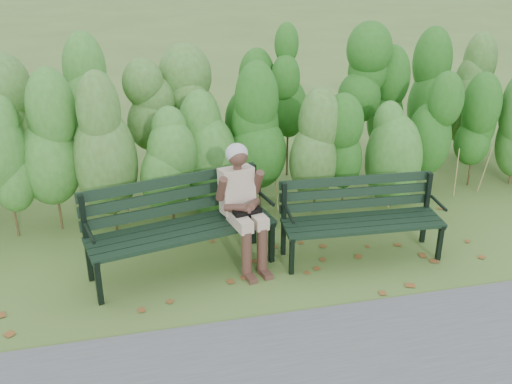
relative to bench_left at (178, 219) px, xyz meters
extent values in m
plane|color=#485C27|center=(0.91, -0.19, -0.60)|extent=(80.00, 80.00, 0.00)
cylinder|color=#47381E|center=(-1.85, 1.11, -0.20)|extent=(0.03, 0.03, 0.80)
ellipsoid|color=#346824|center=(-1.85, 1.11, 0.44)|extent=(0.64, 0.64, 1.44)
cylinder|color=#47381E|center=(-1.23, 1.11, -0.20)|extent=(0.03, 0.03, 0.80)
ellipsoid|color=#346824|center=(-1.23, 1.11, 0.44)|extent=(0.64, 0.64, 1.44)
cylinder|color=#47381E|center=(-0.62, 1.11, -0.20)|extent=(0.03, 0.03, 0.80)
ellipsoid|color=#346824|center=(-0.62, 1.11, 0.44)|extent=(0.64, 0.64, 1.44)
cylinder|color=#47381E|center=(-0.01, 1.11, -0.20)|extent=(0.03, 0.03, 0.80)
ellipsoid|color=#346824|center=(-0.01, 1.11, 0.44)|extent=(0.64, 0.64, 1.44)
cylinder|color=#47381E|center=(0.60, 1.11, -0.20)|extent=(0.03, 0.03, 0.80)
ellipsoid|color=#346824|center=(0.60, 1.11, 0.44)|extent=(0.64, 0.64, 1.44)
cylinder|color=#47381E|center=(1.21, 1.11, -0.20)|extent=(0.03, 0.03, 0.80)
ellipsoid|color=#346824|center=(1.21, 1.11, 0.44)|extent=(0.64, 0.64, 1.44)
cylinder|color=#47381E|center=(1.83, 1.11, -0.20)|extent=(0.03, 0.03, 0.80)
ellipsoid|color=#346824|center=(1.83, 1.11, 0.44)|extent=(0.64, 0.64, 1.44)
cylinder|color=#47381E|center=(2.44, 1.11, -0.20)|extent=(0.03, 0.03, 0.80)
ellipsoid|color=#346824|center=(2.44, 1.11, 0.44)|extent=(0.64, 0.64, 1.44)
cylinder|color=#47381E|center=(3.05, 1.11, -0.20)|extent=(0.03, 0.03, 0.80)
ellipsoid|color=#346824|center=(3.05, 1.11, 0.44)|extent=(0.64, 0.64, 1.44)
cylinder|color=#47381E|center=(3.66, 1.11, -0.20)|extent=(0.03, 0.03, 0.80)
ellipsoid|color=#346824|center=(3.66, 1.11, 0.44)|extent=(0.64, 0.64, 1.44)
cylinder|color=#47381E|center=(4.27, 1.11, -0.20)|extent=(0.03, 0.03, 0.80)
ellipsoid|color=#346824|center=(4.27, 1.11, 0.44)|extent=(0.64, 0.64, 1.44)
cylinder|color=#47381E|center=(4.88, 1.11, -0.20)|extent=(0.03, 0.03, 0.80)
cylinder|color=#47381E|center=(-1.78, 2.11, -0.05)|extent=(0.04, 0.04, 1.10)
ellipsoid|color=#245818|center=(-1.78, 2.11, 0.83)|extent=(0.70, 0.70, 1.98)
cylinder|color=#47381E|center=(-1.01, 2.11, -0.05)|extent=(0.04, 0.04, 1.10)
ellipsoid|color=#245818|center=(-1.01, 2.11, 0.83)|extent=(0.70, 0.70, 1.98)
cylinder|color=#47381E|center=(-0.24, 2.11, -0.05)|extent=(0.04, 0.04, 1.10)
ellipsoid|color=#245818|center=(-0.24, 2.11, 0.83)|extent=(0.70, 0.70, 1.98)
cylinder|color=#47381E|center=(0.52, 2.11, -0.05)|extent=(0.04, 0.04, 1.10)
ellipsoid|color=#245818|center=(0.52, 2.11, 0.83)|extent=(0.70, 0.70, 1.98)
cylinder|color=#47381E|center=(1.29, 2.11, -0.05)|extent=(0.04, 0.04, 1.10)
ellipsoid|color=#245818|center=(1.29, 2.11, 0.83)|extent=(0.70, 0.70, 1.98)
cylinder|color=#47381E|center=(2.06, 2.11, -0.05)|extent=(0.04, 0.04, 1.10)
ellipsoid|color=#245818|center=(2.06, 2.11, 0.83)|extent=(0.70, 0.70, 1.98)
cylinder|color=#47381E|center=(2.83, 2.11, -0.05)|extent=(0.04, 0.04, 1.10)
ellipsoid|color=#245818|center=(2.83, 2.11, 0.83)|extent=(0.70, 0.70, 1.98)
cylinder|color=#47381E|center=(3.60, 2.11, -0.05)|extent=(0.04, 0.04, 1.10)
ellipsoid|color=#245818|center=(3.60, 2.11, 0.83)|extent=(0.70, 0.70, 1.98)
cylinder|color=#47381E|center=(4.36, 2.11, -0.05)|extent=(0.04, 0.04, 1.10)
ellipsoid|color=#245818|center=(4.36, 2.11, 0.83)|extent=(0.70, 0.70, 1.98)
cylinder|color=#47381E|center=(5.13, 2.11, -0.05)|extent=(0.04, 0.04, 1.10)
ellipsoid|color=#245818|center=(5.13, 2.11, 0.83)|extent=(0.70, 0.70, 1.98)
cube|color=brown|center=(-0.08, 0.78, -0.59)|extent=(0.11, 0.11, 0.01)
cube|color=brown|center=(-1.44, -0.94, -0.59)|extent=(0.11, 0.11, 0.01)
cube|color=brown|center=(-0.20, -0.91, -0.59)|extent=(0.10, 0.09, 0.01)
cube|color=brown|center=(3.56, -0.68, -0.59)|extent=(0.11, 0.11, 0.01)
cube|color=brown|center=(-1.83, -0.12, -0.59)|extent=(0.11, 0.11, 0.01)
cube|color=brown|center=(-0.93, -0.63, -0.59)|extent=(0.11, 0.10, 0.01)
cube|color=brown|center=(0.48, 0.46, -0.59)|extent=(0.09, 0.10, 0.01)
cube|color=brown|center=(0.54, -0.16, -0.59)|extent=(0.10, 0.11, 0.01)
cube|color=brown|center=(-0.40, -0.24, -0.59)|extent=(0.11, 0.11, 0.01)
cube|color=brown|center=(2.58, -1.04, -0.59)|extent=(0.10, 0.08, 0.01)
cube|color=brown|center=(1.04, -0.99, -0.59)|extent=(0.10, 0.08, 0.01)
cube|color=brown|center=(2.80, 0.19, -0.59)|extent=(0.10, 0.09, 0.01)
cube|color=brown|center=(2.86, -1.25, -0.59)|extent=(0.10, 0.09, 0.01)
cube|color=brown|center=(-1.22, -0.19, -0.59)|extent=(0.10, 0.08, 0.01)
cube|color=brown|center=(3.63, -0.70, -0.59)|extent=(0.10, 0.09, 0.01)
cube|color=brown|center=(1.92, -0.60, -0.59)|extent=(0.11, 0.10, 0.01)
cube|color=brown|center=(1.46, -0.46, -0.59)|extent=(0.09, 0.10, 0.01)
cube|color=brown|center=(1.45, -0.79, -0.59)|extent=(0.11, 0.11, 0.01)
cube|color=brown|center=(3.39, 0.29, -0.59)|extent=(0.11, 0.10, 0.01)
cube|color=brown|center=(0.52, -0.30, -0.59)|extent=(0.10, 0.11, 0.01)
cube|color=brown|center=(0.54, -0.24, -0.59)|extent=(0.11, 0.11, 0.01)
cube|color=brown|center=(3.26, -0.98, -0.59)|extent=(0.09, 0.10, 0.01)
cube|color=brown|center=(3.27, -0.98, -0.59)|extent=(0.11, 0.11, 0.01)
cube|color=brown|center=(1.00, -1.09, -0.59)|extent=(0.11, 0.10, 0.01)
cube|color=brown|center=(-0.08, 0.68, -0.59)|extent=(0.11, 0.09, 0.01)
cube|color=brown|center=(1.72, 0.69, -0.59)|extent=(0.11, 0.11, 0.01)
cube|color=brown|center=(2.89, -0.72, -0.59)|extent=(0.10, 0.11, 0.01)
cube|color=brown|center=(-0.88, 0.03, -0.59)|extent=(0.10, 0.08, 0.01)
cube|color=brown|center=(1.23, 0.45, -0.59)|extent=(0.11, 0.11, 0.01)
cube|color=brown|center=(-0.51, 0.77, -0.59)|extent=(0.07, 0.09, 0.01)
cube|color=brown|center=(3.18, -0.90, -0.59)|extent=(0.11, 0.09, 0.01)
cube|color=brown|center=(2.83, -0.44, -0.59)|extent=(0.11, 0.10, 0.01)
cube|color=brown|center=(0.85, 0.73, -0.59)|extent=(0.10, 0.11, 0.01)
cube|color=brown|center=(-1.02, -0.79, -0.59)|extent=(0.07, 0.09, 0.01)
cube|color=brown|center=(0.61, 0.35, -0.59)|extent=(0.11, 0.11, 0.01)
cube|color=brown|center=(-0.07, 0.43, -0.59)|extent=(0.11, 0.11, 0.01)
cube|color=black|center=(0.07, -0.33, -0.09)|extent=(2.00, 0.55, 0.04)
cube|color=black|center=(0.04, -0.19, -0.09)|extent=(2.00, 0.55, 0.04)
cube|color=black|center=(0.01, -0.05, -0.09)|extent=(2.00, 0.55, 0.04)
cube|color=black|center=(-0.02, 0.09, -0.09)|extent=(2.00, 0.55, 0.04)
cube|color=black|center=(-0.04, 0.19, 0.03)|extent=(1.99, 0.49, 0.12)
cube|color=black|center=(-0.04, 0.20, 0.19)|extent=(1.99, 0.49, 0.12)
cube|color=black|center=(-0.05, 0.22, 0.35)|extent=(1.99, 0.49, 0.12)
cube|color=black|center=(-0.87, -0.55, -0.34)|extent=(0.07, 0.07, 0.51)
cube|color=black|center=(-0.97, -0.07, -0.09)|extent=(0.07, 0.07, 1.01)
cube|color=black|center=(-0.92, -0.33, -0.11)|extent=(0.17, 0.56, 0.04)
cylinder|color=black|center=(-0.91, -0.38, 0.13)|extent=(0.13, 0.42, 0.04)
cube|color=black|center=(1.02, -0.13, -0.34)|extent=(0.07, 0.07, 0.51)
cube|color=black|center=(0.92, 0.34, -0.09)|extent=(0.07, 0.07, 1.01)
cube|color=black|center=(0.97, 0.08, -0.11)|extent=(0.17, 0.56, 0.04)
cylinder|color=black|center=(0.98, 0.03, 0.13)|extent=(0.13, 0.42, 0.04)
cube|color=black|center=(2.03, -0.47, -0.15)|extent=(1.80, 0.21, 0.04)
cube|color=black|center=(2.03, -0.35, -0.15)|extent=(1.80, 0.21, 0.04)
cube|color=black|center=(2.04, -0.23, -0.15)|extent=(1.80, 0.21, 0.04)
cube|color=black|center=(2.05, -0.10, -0.15)|extent=(1.80, 0.21, 0.04)
cube|color=black|center=(2.05, -0.01, -0.04)|extent=(1.80, 0.16, 0.11)
cube|color=black|center=(2.05, 0.01, 0.10)|extent=(1.80, 0.16, 0.11)
cube|color=black|center=(2.05, 0.02, 0.24)|extent=(1.80, 0.16, 0.11)
cube|color=black|center=(1.17, -0.44, -0.37)|extent=(0.05, 0.05, 0.45)
cube|color=black|center=(1.19, -0.01, -0.15)|extent=(0.05, 0.05, 0.90)
cube|color=black|center=(1.18, -0.24, -0.17)|extent=(0.08, 0.50, 0.04)
cylinder|color=black|center=(1.18, -0.29, 0.05)|extent=(0.06, 0.38, 0.04)
cube|color=black|center=(2.88, -0.54, -0.37)|extent=(0.05, 0.05, 0.45)
cube|color=black|center=(2.91, -0.11, -0.15)|extent=(0.05, 0.05, 0.90)
cube|color=black|center=(2.89, -0.34, -0.17)|extent=(0.08, 0.50, 0.04)
cylinder|color=black|center=(2.89, -0.39, 0.05)|extent=(0.06, 0.38, 0.04)
cube|color=tan|center=(0.64, -0.21, 0.00)|extent=(0.23, 0.45, 0.13)
cube|color=tan|center=(0.82, -0.17, 0.00)|extent=(0.23, 0.45, 0.13)
cylinder|color=#482B22|center=(0.68, -0.38, -0.32)|extent=(0.13, 0.13, 0.55)
cylinder|color=#482B22|center=(0.86, -0.34, -0.32)|extent=(0.13, 0.13, 0.55)
cube|color=#482B22|center=(0.70, -0.46, -0.57)|extent=(0.13, 0.22, 0.06)
cube|color=#482B22|center=(0.88, -0.42, -0.57)|extent=(0.13, 0.22, 0.06)
cube|color=tan|center=(0.67, 0.08, 0.24)|extent=(0.41, 0.33, 0.53)
cylinder|color=#482B22|center=(0.68, 0.06, 0.51)|extent=(0.09, 0.09, 0.10)
sphere|color=#482B22|center=(0.68, 0.05, 0.65)|extent=(0.21, 0.21, 0.21)
ellipsoid|color=gray|center=(0.67, 0.08, 0.67)|extent=(0.25, 0.23, 0.22)
cylinder|color=#482B22|center=(0.48, -0.04, 0.32)|extent=(0.13, 0.23, 0.32)
cylinder|color=#482B22|center=(0.90, 0.05, 0.32)|extent=(0.13, 0.23, 0.32)
cylinder|color=#482B22|center=(0.61, -0.15, 0.13)|extent=(0.26, 0.24, 0.14)
cylinder|color=#482B22|center=(0.82, -0.10, 0.13)|extent=(0.19, 0.28, 0.14)
sphere|color=#482B22|center=(0.73, -0.19, 0.11)|extent=(0.11, 0.11, 0.11)
cube|color=black|center=(0.73, -0.18, 0.04)|extent=(0.33, 0.18, 0.16)
camera|label=1|loc=(-0.49, -5.82, 2.96)|focal=42.00mm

